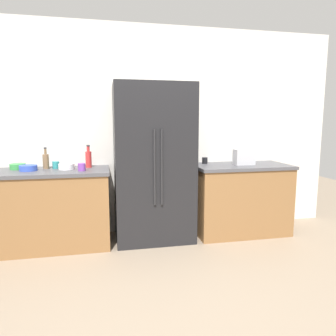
{
  "coord_description": "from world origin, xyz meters",
  "views": [
    {
      "loc": [
        -0.55,
        -2.32,
        1.44
      ],
      "look_at": [
        0.01,
        0.4,
        1.03
      ],
      "focal_mm": 32.8,
      "sensor_mm": 36.0,
      "label": 1
    }
  ],
  "objects_px": {
    "cup_d": "(205,161)",
    "bowl_b": "(18,166)",
    "refrigerator": "(154,164)",
    "bottle_b": "(46,161)",
    "bowl_a": "(66,167)",
    "cup_c": "(56,165)",
    "cup_a": "(82,167)",
    "toaster": "(244,157)",
    "bowl_c": "(28,168)",
    "bottle_a": "(89,159)"
  },
  "relations": [
    {
      "from": "bottle_a",
      "to": "bowl_a",
      "type": "height_order",
      "value": "bottle_a"
    },
    {
      "from": "cup_d",
      "to": "refrigerator",
      "type": "bearing_deg",
      "value": -165.87
    },
    {
      "from": "refrigerator",
      "to": "bowl_b",
      "type": "height_order",
      "value": "refrigerator"
    },
    {
      "from": "bowl_c",
      "to": "cup_c",
      "type": "bearing_deg",
      "value": 22.64
    },
    {
      "from": "cup_c",
      "to": "bowl_c",
      "type": "relative_size",
      "value": 0.43
    },
    {
      "from": "refrigerator",
      "to": "bottle_b",
      "type": "relative_size",
      "value": 7.55
    },
    {
      "from": "toaster",
      "to": "bowl_c",
      "type": "xyz_separation_m",
      "value": [
        -2.6,
        0.02,
        -0.07
      ]
    },
    {
      "from": "bowl_c",
      "to": "bottle_a",
      "type": "bearing_deg",
      "value": 10.8
    },
    {
      "from": "bottle_b",
      "to": "bowl_a",
      "type": "distance_m",
      "value": 0.27
    },
    {
      "from": "bowl_a",
      "to": "cup_c",
      "type": "bearing_deg",
      "value": 145.31
    },
    {
      "from": "bottle_a",
      "to": "cup_a",
      "type": "height_order",
      "value": "bottle_a"
    },
    {
      "from": "refrigerator",
      "to": "cup_c",
      "type": "bearing_deg",
      "value": 173.92
    },
    {
      "from": "bottle_a",
      "to": "cup_a",
      "type": "bearing_deg",
      "value": -103.93
    },
    {
      "from": "refrigerator",
      "to": "bottle_b",
      "type": "height_order",
      "value": "refrigerator"
    },
    {
      "from": "bottle_b",
      "to": "cup_c",
      "type": "bearing_deg",
      "value": -5.03
    },
    {
      "from": "cup_d",
      "to": "bowl_c",
      "type": "distance_m",
      "value": 2.15
    },
    {
      "from": "bowl_b",
      "to": "bowl_a",
      "type": "bearing_deg",
      "value": -11.51
    },
    {
      "from": "bottle_a",
      "to": "cup_c",
      "type": "relative_size",
      "value": 3.27
    },
    {
      "from": "bottle_b",
      "to": "bowl_b",
      "type": "bearing_deg",
      "value": 177.55
    },
    {
      "from": "bottle_b",
      "to": "cup_d",
      "type": "relative_size",
      "value": 3.01
    },
    {
      "from": "cup_a",
      "to": "bowl_b",
      "type": "distance_m",
      "value": 0.79
    },
    {
      "from": "bowl_a",
      "to": "bowl_c",
      "type": "height_order",
      "value": "bowl_a"
    },
    {
      "from": "toaster",
      "to": "bowl_a",
      "type": "height_order",
      "value": "toaster"
    },
    {
      "from": "bottle_a",
      "to": "bowl_a",
      "type": "distance_m",
      "value": 0.28
    },
    {
      "from": "bowl_c",
      "to": "bowl_b",
      "type": "bearing_deg",
      "value": 136.33
    },
    {
      "from": "toaster",
      "to": "bowl_c",
      "type": "height_order",
      "value": "toaster"
    },
    {
      "from": "cup_a",
      "to": "toaster",
      "type": "bearing_deg",
      "value": 3.18
    },
    {
      "from": "bottle_b",
      "to": "cup_c",
      "type": "distance_m",
      "value": 0.12
    },
    {
      "from": "toaster",
      "to": "bottle_b",
      "type": "bearing_deg",
      "value": 176.51
    },
    {
      "from": "bottle_a",
      "to": "cup_d",
      "type": "relative_size",
      "value": 3.27
    },
    {
      "from": "bowl_b",
      "to": "refrigerator",
      "type": "bearing_deg",
      "value": -5.28
    },
    {
      "from": "bottle_b",
      "to": "cup_d",
      "type": "xyz_separation_m",
      "value": [
        1.97,
        0.05,
        -0.05
      ]
    },
    {
      "from": "refrigerator",
      "to": "cup_d",
      "type": "height_order",
      "value": "refrigerator"
    },
    {
      "from": "bowl_a",
      "to": "bowl_b",
      "type": "xyz_separation_m",
      "value": [
        -0.55,
        0.11,
        0.0
      ]
    },
    {
      "from": "bowl_a",
      "to": "bottle_a",
      "type": "bearing_deg",
      "value": 21.76
    },
    {
      "from": "cup_a",
      "to": "bowl_a",
      "type": "relative_size",
      "value": 0.47
    },
    {
      "from": "bowl_c",
      "to": "toaster",
      "type": "bearing_deg",
      "value": -0.49
    },
    {
      "from": "bowl_a",
      "to": "toaster",
      "type": "bearing_deg",
      "value": -1.27
    },
    {
      "from": "cup_a",
      "to": "bowl_a",
      "type": "bearing_deg",
      "value": 138.71
    },
    {
      "from": "cup_d",
      "to": "bowl_c",
      "type": "bearing_deg",
      "value": -175.37
    },
    {
      "from": "cup_a",
      "to": "bowl_c",
      "type": "bearing_deg",
      "value": 167.26
    },
    {
      "from": "toaster",
      "to": "bottle_a",
      "type": "distance_m",
      "value": 1.95
    },
    {
      "from": "bottle_b",
      "to": "bowl_a",
      "type": "xyz_separation_m",
      "value": [
        0.24,
        -0.1,
        -0.06
      ]
    },
    {
      "from": "cup_d",
      "to": "bowl_b",
      "type": "bearing_deg",
      "value": -179.16
    },
    {
      "from": "bottle_b",
      "to": "bowl_a",
      "type": "height_order",
      "value": "bottle_b"
    },
    {
      "from": "toaster",
      "to": "cup_c",
      "type": "bearing_deg",
      "value": 176.59
    },
    {
      "from": "toaster",
      "to": "bottle_b",
      "type": "relative_size",
      "value": 1.02
    },
    {
      "from": "toaster",
      "to": "bowl_b",
      "type": "distance_m",
      "value": 2.75
    },
    {
      "from": "bowl_a",
      "to": "bowl_c",
      "type": "relative_size",
      "value": 0.94
    },
    {
      "from": "refrigerator",
      "to": "cup_c",
      "type": "distance_m",
      "value": 1.16
    }
  ]
}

